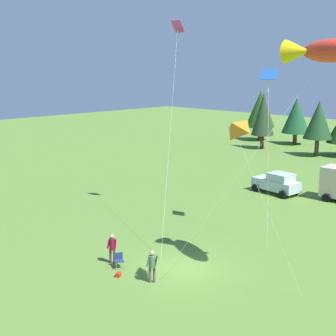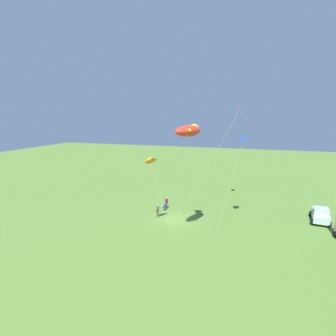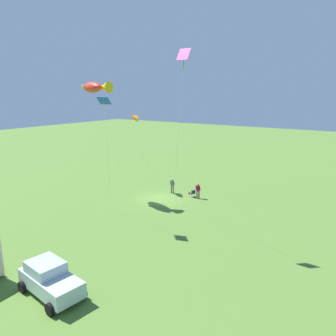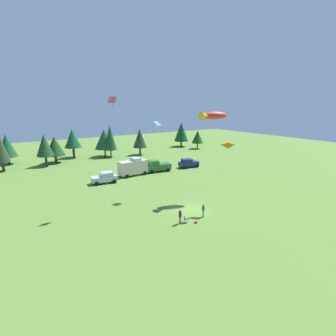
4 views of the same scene
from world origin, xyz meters
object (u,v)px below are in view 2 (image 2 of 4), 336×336
at_px(kite_large_fish, 189,131).
at_px(kite_diamond_blue, 243,142).
at_px(person_spectator, 166,202).
at_px(person_kite_flyer, 158,210).
at_px(folding_chair, 164,207).
at_px(kite_delta_orange, 149,160).
at_px(car_silver_compact, 320,215).
at_px(kite_diamond_rainbow, 237,115).
at_px(backpack_on_grass, 157,211).

xyz_separation_m(kite_large_fish, kite_diamond_blue, (-5.92, 4.79, -1.44)).
bearing_deg(kite_diamond_blue, person_spectator, -108.31).
bearing_deg(person_kite_flyer, kite_large_fish, 84.62).
bearing_deg(kite_diamond_blue, kite_large_fish, -38.96).
height_order(folding_chair, kite_delta_orange, kite_delta_orange).
distance_m(car_silver_compact, kite_diamond_blue, 14.34).
bearing_deg(person_kite_flyer, folding_chair, -138.43).
xyz_separation_m(person_spectator, kite_large_fish, (9.29, 5.40, 10.72)).
distance_m(person_spectator, kite_large_fish, 15.17).
relative_size(person_kite_flyer, kite_delta_orange, 0.20).
relative_size(person_spectator, kite_diamond_rainbow, 0.12).
bearing_deg(person_spectator, kite_large_fish, 78.18).
relative_size(person_spectator, kite_diamond_blue, 0.16).
distance_m(backpack_on_grass, kite_delta_orange, 10.43).
distance_m(person_kite_flyer, car_silver_compact, 20.60).
height_order(person_spectator, kite_diamond_rainbow, kite_diamond_rainbow).
xyz_separation_m(person_kite_flyer, person_spectator, (-3.39, 0.10, 0.00)).
xyz_separation_m(backpack_on_grass, kite_large_fish, (7.69, 6.30, 11.63)).
relative_size(kite_large_fish, kite_delta_orange, 1.39).
distance_m(folding_chair, person_spectator, 0.88).
bearing_deg(kite_delta_orange, folding_chair, -174.77).
bearing_deg(backpack_on_grass, car_silver_compact, 98.49).
bearing_deg(kite_delta_orange, kite_diamond_rainbow, 142.99).
bearing_deg(folding_chair, kite_diamond_rainbow, 144.26).
height_order(person_spectator, kite_delta_orange, kite_delta_orange).
bearing_deg(person_spectator, kite_diamond_blue, 119.71).
bearing_deg(person_spectator, folding_chair, 40.34).
xyz_separation_m(person_spectator, kite_diamond_blue, (3.37, 10.18, 9.27)).
distance_m(person_kite_flyer, kite_delta_orange, 8.61).
relative_size(person_spectator, kite_large_fish, 0.14).
xyz_separation_m(folding_chair, kite_diamond_blue, (2.68, 10.28, 9.80)).
height_order(car_silver_compact, kite_delta_orange, kite_delta_orange).
relative_size(car_silver_compact, kite_delta_orange, 0.49).
relative_size(backpack_on_grass, kite_delta_orange, 0.04).
relative_size(person_kite_flyer, folding_chair, 2.12).
xyz_separation_m(backpack_on_grass, kite_delta_orange, (6.16, 1.45, 8.29)).
height_order(person_kite_flyer, kite_large_fish, kite_large_fish).
bearing_deg(kite_diamond_rainbow, car_silver_compact, 79.55).
bearing_deg(kite_diamond_rainbow, person_kite_flyer, -53.00).
relative_size(folding_chair, kite_diamond_rainbow, 0.06).
distance_m(person_kite_flyer, backpack_on_grass, 2.16).
height_order(folding_chair, car_silver_compact, car_silver_compact).
distance_m(kite_delta_orange, kite_diamond_blue, 10.75).
xyz_separation_m(kite_delta_orange, kite_diamond_rainbow, (-11.27, 8.50, 4.86)).
distance_m(person_spectator, kite_delta_orange, 10.73).
distance_m(person_kite_flyer, person_spectator, 3.39).
relative_size(folding_chair, person_spectator, 0.47).
bearing_deg(kite_large_fish, kite_diamond_rainbow, 164.05).
distance_m(kite_large_fish, kite_diamond_blue, 7.75).
bearing_deg(kite_diamond_rainbow, backpack_on_grass, -62.83).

